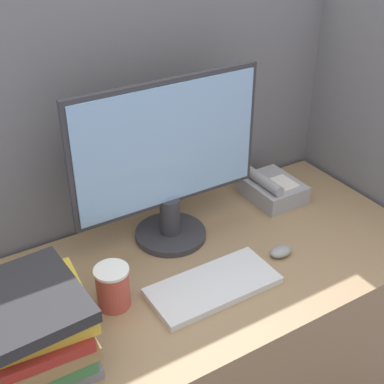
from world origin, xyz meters
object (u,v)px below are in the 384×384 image
at_px(book_stack, 36,327).
at_px(mouse, 281,251).
at_px(monitor, 168,164).
at_px(keyboard, 213,286).
at_px(desk_telephone, 272,189).
at_px(coffee_cup, 113,287).

bearing_deg(book_stack, mouse, 0.93).
bearing_deg(monitor, keyboard, -94.13).
bearing_deg(desk_telephone, coffee_cup, -163.62).
bearing_deg(book_stack, keyboard, -0.76).
xyz_separation_m(coffee_cup, desk_telephone, (0.70, 0.21, -0.02)).
bearing_deg(coffee_cup, mouse, -7.53).
height_order(coffee_cup, desk_telephone, coffee_cup).
distance_m(book_stack, desk_telephone, 0.97).
relative_size(mouse, desk_telephone, 0.36).
bearing_deg(keyboard, book_stack, 179.24).
height_order(mouse, coffee_cup, coffee_cup).
xyz_separation_m(monitor, desk_telephone, (0.42, 0.01, -0.22)).
distance_m(keyboard, book_stack, 0.50).
distance_m(coffee_cup, desk_telephone, 0.73).
xyz_separation_m(monitor, mouse, (0.24, -0.26, -0.25)).
relative_size(monitor, coffee_cup, 4.99).
relative_size(monitor, book_stack, 2.05).
bearing_deg(monitor, book_stack, -151.72).
relative_size(mouse, book_stack, 0.25).
bearing_deg(desk_telephone, keyboard, -146.38).
distance_m(keyboard, desk_telephone, 0.53).
height_order(monitor, coffee_cup, monitor).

